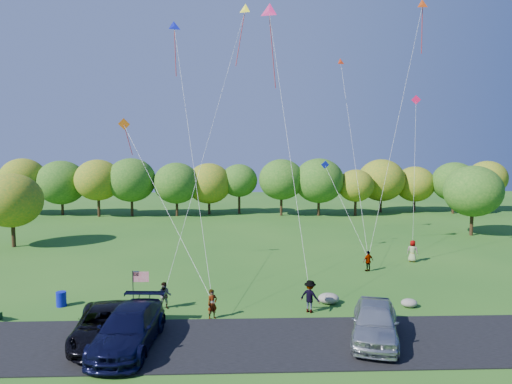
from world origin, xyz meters
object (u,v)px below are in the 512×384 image
at_px(flyer_a, 212,304).
at_px(flyer_b, 165,296).
at_px(minivan_navy, 129,329).
at_px(flyer_d, 368,261).
at_px(minivan_dark, 104,325).
at_px(minivan_silver, 375,322).
at_px(flyer_c, 310,296).
at_px(trash_barrel, 61,299).
at_px(flyer_e, 413,251).

height_order(flyer_a, flyer_b, flyer_a).
height_order(minivan_navy, flyer_d, minivan_navy).
height_order(minivan_dark, minivan_silver, minivan_silver).
xyz_separation_m(minivan_silver, flyer_d, (3.21, 12.42, -0.19)).
bearing_deg(minivan_dark, minivan_silver, -9.30).
xyz_separation_m(minivan_dark, flyer_c, (10.51, 3.67, 0.06)).
height_order(minivan_silver, flyer_d, minivan_silver).
bearing_deg(flyer_b, minivan_dark, -112.83).
distance_m(minivan_navy, trash_barrel, 7.97).
xyz_separation_m(minivan_dark, flyer_b, (2.16, 4.50, -0.07)).
bearing_deg(flyer_c, minivan_dark, 53.64).
relative_size(minivan_silver, flyer_a, 3.28).
xyz_separation_m(flyer_c, flyer_d, (5.74, 8.40, -0.14)).
relative_size(minivan_silver, flyer_c, 2.91).
distance_m(minivan_dark, flyer_c, 11.14).
height_order(flyer_b, flyer_c, flyer_c).
bearing_deg(minivan_dark, flyer_a, 22.04).
relative_size(flyer_a, trash_barrel, 1.89).
bearing_deg(flyer_d, flyer_c, 31.40).
xyz_separation_m(minivan_silver, flyer_c, (-2.53, 4.02, -0.05)).
bearing_deg(flyer_a, flyer_e, 1.85).
distance_m(minivan_silver, flyer_e, 16.95).
height_order(flyer_c, trash_barrel, flyer_c).
bearing_deg(flyer_e, trash_barrel, 56.68).
relative_size(minivan_silver, trash_barrel, 6.21).
bearing_deg(flyer_a, flyer_d, 3.92).
distance_m(minivan_navy, flyer_e, 24.79).
distance_m(flyer_e, trash_barrel, 26.53).
xyz_separation_m(flyer_b, flyer_d, (14.09, 7.57, -0.00)).
height_order(minivan_silver, flyer_a, minivan_silver).
height_order(minivan_dark, flyer_a, minivan_dark).
distance_m(minivan_navy, flyer_a, 5.13).
relative_size(minivan_dark, flyer_e, 3.24).
bearing_deg(flyer_b, flyer_a, -26.89).
height_order(flyer_a, flyer_d, flyer_a).
xyz_separation_m(minivan_dark, flyer_a, (5.01, 2.87, -0.04)).
relative_size(flyer_a, flyer_b, 1.04).
height_order(minivan_dark, trash_barrel, minivan_dark).
xyz_separation_m(flyer_c, flyer_e, (10.18, 11.11, -0.03)).
bearing_deg(minivan_silver, flyer_c, 138.78).
bearing_deg(flyer_d, flyer_e, -172.84).
bearing_deg(trash_barrel, minivan_dark, -52.02).
xyz_separation_m(minivan_dark, trash_barrel, (-4.04, 5.17, -0.43)).
distance_m(minivan_dark, flyer_d, 20.25).
bearing_deg(flyer_e, flyer_a, 72.66).
xyz_separation_m(minivan_navy, trash_barrel, (-5.37, 5.87, -0.52)).
relative_size(minivan_dark, minivan_silver, 1.07).
bearing_deg(minivan_silver, trash_barrel, 178.68).
bearing_deg(flyer_c, flyer_d, -89.96).
distance_m(minivan_silver, flyer_c, 4.75).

